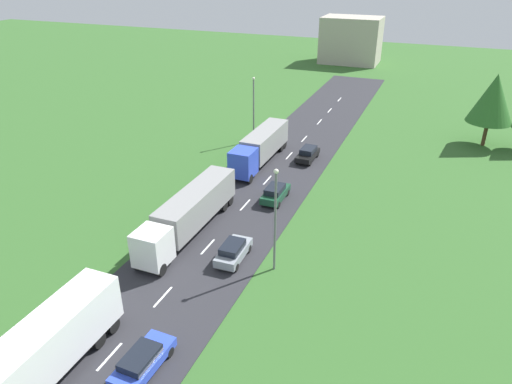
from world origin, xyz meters
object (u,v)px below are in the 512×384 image
at_px(car_second, 143,361).
at_px(car_fourth, 275,193).
at_px(tree_birch, 493,98).
at_px(distant_building, 351,40).
at_px(truck_third, 260,146).
at_px(car_third, 233,251).
at_px(truck_second, 189,212).
at_px(car_fifth, 308,154).
at_px(truck_lead, 21,371).
at_px(lamppost_second, 275,216).
at_px(lamppost_third, 254,106).

xyz_separation_m(car_second, car_fourth, (-0.15, 23.09, 0.07)).
distance_m(tree_birch, distant_building, 52.21).
bearing_deg(distant_building, truck_third, -87.68).
xyz_separation_m(car_third, distant_building, (-7.71, 80.08, 4.02)).
relative_size(truck_second, car_fifth, 3.19).
bearing_deg(truck_lead, distant_building, 91.67).
height_order(car_second, lamppost_second, lamppost_second).
bearing_deg(lamppost_third, truck_lead, -84.83).
distance_m(truck_lead, car_third, 17.09).
distance_m(truck_second, distant_building, 77.70).
bearing_deg(car_third, truck_lead, -106.74).
bearing_deg(distant_building, lamppost_second, -82.08).
xyz_separation_m(truck_third, lamppost_second, (8.66, -19.07, 2.63)).
bearing_deg(car_second, car_fourth, 90.38).
height_order(car_third, distant_building, distant_building).
distance_m(car_fifth, distant_building, 58.71).
xyz_separation_m(truck_third, car_fourth, (4.87, -8.35, -1.21)).
relative_size(truck_second, tree_birch, 1.51).
bearing_deg(car_second, truck_third, 99.07).
height_order(car_fourth, car_fifth, car_fourth).
bearing_deg(car_third, car_fifth, 90.86).
bearing_deg(car_fifth, car_third, -89.14).
xyz_separation_m(truck_lead, lamppost_third, (-3.79, 41.88, 2.46)).
bearing_deg(distant_building, truck_second, -88.17).
distance_m(car_third, lamppost_second, 5.15).
relative_size(truck_third, car_fourth, 2.98).
bearing_deg(car_fifth, lamppost_third, 156.77).
bearing_deg(lamppost_second, truck_third, 114.43).
height_order(truck_lead, car_fifth, truck_lead).
bearing_deg(car_fourth, lamppost_second, -70.51).
height_order(truck_lead, car_fourth, truck_lead).
height_order(truck_third, tree_birch, tree_birch).
bearing_deg(truck_second, car_third, -25.27).
bearing_deg(car_second, car_third, 88.95).
relative_size(car_second, lamppost_second, 0.52).
relative_size(truck_lead, car_second, 3.29).
distance_m(truck_third, tree_birch, 29.44).
bearing_deg(distant_building, car_second, -85.36).
distance_m(car_second, distant_building, 92.71).
distance_m(car_third, tree_birch, 40.46).
height_order(truck_second, car_fifth, truck_second).
relative_size(car_third, distant_building, 0.33).
relative_size(car_third, lamppost_second, 0.49).
bearing_deg(truck_second, car_second, -71.17).
height_order(car_fifth, lamppost_third, lamppost_third).
bearing_deg(lamppost_second, car_fourth, 109.49).
relative_size(car_fifth, lamppost_third, 0.52).
bearing_deg(lamppost_second, distant_building, 97.92).
distance_m(truck_third, car_second, 31.86).
bearing_deg(car_third, truck_second, 154.73).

